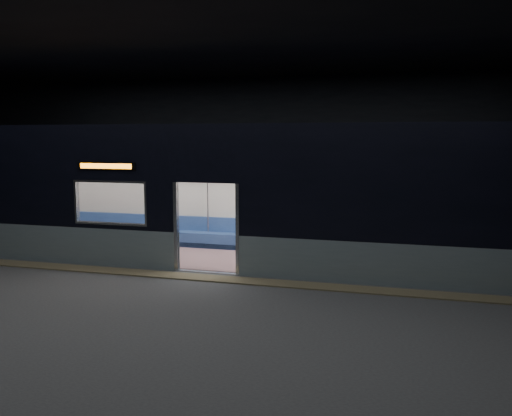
% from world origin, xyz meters
% --- Properties ---
extents(station_floor, '(24.00, 14.00, 0.01)m').
position_xyz_m(station_floor, '(0.00, 0.00, -0.01)').
color(station_floor, '#47494C').
rests_on(station_floor, ground).
extents(station_envelope, '(24.00, 14.00, 5.00)m').
position_xyz_m(station_envelope, '(0.00, 0.00, 3.66)').
color(station_envelope, black).
rests_on(station_envelope, station_floor).
extents(tactile_strip, '(22.80, 0.50, 0.03)m').
position_xyz_m(tactile_strip, '(0.00, 0.55, 0.01)').
color(tactile_strip, '#8C7F59').
rests_on(tactile_strip, station_floor).
extents(metro_car, '(18.00, 3.04, 3.35)m').
position_xyz_m(metro_car, '(-0.00, 2.54, 1.85)').
color(metro_car, '#899CA4').
rests_on(metro_car, station_floor).
extents(passenger, '(0.39, 0.66, 1.35)m').
position_xyz_m(passenger, '(3.70, 3.55, 0.79)').
color(passenger, black).
rests_on(passenger, metro_car).
extents(handbag, '(0.32, 0.30, 0.13)m').
position_xyz_m(handbag, '(3.71, 3.33, 0.67)').
color(handbag, black).
rests_on(handbag, passenger).
extents(transit_map, '(0.96, 0.03, 0.62)m').
position_xyz_m(transit_map, '(5.00, 3.85, 1.46)').
color(transit_map, white).
rests_on(transit_map, metro_car).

